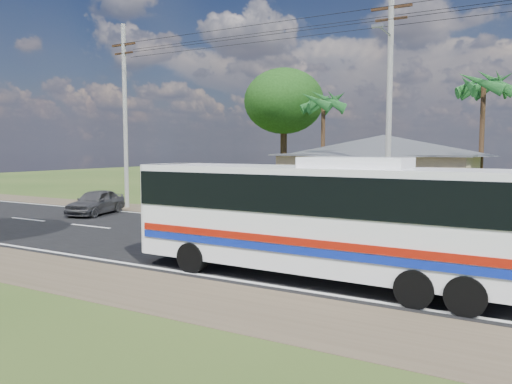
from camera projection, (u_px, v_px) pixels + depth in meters
ground at (260, 245)px, 18.64m from camera, size 120.00×120.00×0.00m
road at (260, 245)px, 18.64m from camera, size 120.00×16.00×0.03m
house at (383, 165)px, 29.17m from camera, size 12.40×10.00×5.00m
utility_poles at (382, 100)px, 22.43m from camera, size 32.80×2.22×11.00m
palm_mid at (484, 86)px, 28.47m from camera, size 2.80×2.80×8.20m
palm_far at (323, 103)px, 33.88m from camera, size 2.80×2.80×7.70m
tree_behind_house at (284, 102)px, 37.54m from camera, size 6.00×6.00×9.61m
coach_bus at (322, 211)px, 13.44m from camera, size 10.97×2.51×3.39m
motorcycle at (505, 228)px, 19.48m from camera, size 2.03×1.42×1.01m
small_car at (96, 202)px, 27.24m from camera, size 2.61×4.31×1.37m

